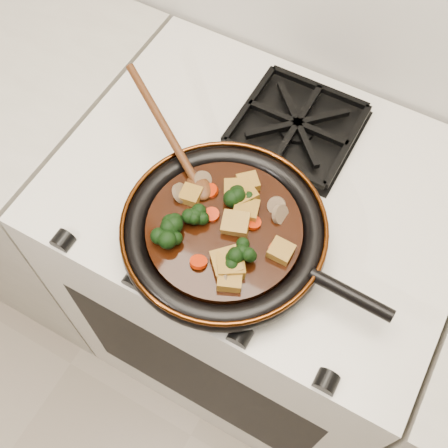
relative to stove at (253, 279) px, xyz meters
The scene contains 33 objects.
stove is the anchor object (origin of this frame).
burner_grate_front 0.48m from the stove, 90.00° to the right, with size 0.23×0.23×0.03m, color black, non-canonical shape.
burner_grate_back 0.48m from the stove, 90.00° to the left, with size 0.23×0.23×0.03m, color black, non-canonical shape.
skillet 0.51m from the stove, 90.63° to the right, with size 0.48×0.35×0.05m.
braising_sauce 0.52m from the stove, 91.45° to the right, with size 0.26×0.26×0.02m, color black.
tofu_cube_0 0.54m from the stove, 123.49° to the right, with size 0.03×0.03×0.02m, color olive.
tofu_cube_1 0.56m from the stove, 78.68° to the right, with size 0.04×0.04×0.02m, color olive.
tofu_cube_2 0.57m from the stove, 77.39° to the right, with size 0.04×0.04×0.02m, color olive.
tofu_cube_3 0.54m from the stove, 84.59° to the right, with size 0.04×0.04×0.02m, color olive.
tofu_cube_4 0.52m from the stove, 91.01° to the right, with size 0.04×0.04×0.02m, color olive.
tofu_cube_5 0.52m from the stove, 103.10° to the right, with size 0.04×0.04×0.02m, color olive.
tofu_cube_6 0.55m from the stove, 55.26° to the right, with size 0.04×0.03×0.02m, color olive.
tofu_cube_7 0.56m from the stove, 80.52° to the right, with size 0.04×0.05×0.02m, color olive.
tofu_cube_8 0.52m from the stove, 98.14° to the right, with size 0.04×0.03×0.02m, color olive.
tofu_cube_9 0.56m from the stove, 79.51° to the right, with size 0.03×0.04×0.02m, color olive.
tofu_cube_10 0.53m from the stove, 81.86° to the right, with size 0.04×0.04×0.02m, color olive.
broccoli_floret_0 0.56m from the stove, 110.08° to the right, with size 0.06×0.06×0.05m, color black, non-canonical shape.
broccoli_floret_1 0.53m from the stove, 92.16° to the right, with size 0.06×0.06×0.05m, color black, non-canonical shape.
broccoli_floret_2 0.56m from the stove, 75.61° to the right, with size 0.06×0.06×0.05m, color black, non-canonical shape.
broccoli_floret_3 0.56m from the stove, 108.67° to the right, with size 0.06×0.06×0.05m, color black, non-canonical shape.
broccoli_floret_4 0.55m from the stove, 72.91° to the right, with size 0.05×0.05×0.06m, color black, non-canonical shape.
broccoli_floret_5 0.54m from the stove, 108.14° to the right, with size 0.06×0.06×0.05m, color black, non-canonical shape.
carrot_coin_0 0.53m from the stove, 103.12° to the right, with size 0.03×0.03×0.01m, color #B12204.
carrot_coin_1 0.54m from the stove, 56.86° to the right, with size 0.03×0.03×0.01m, color #B12204.
carrot_coin_2 0.56m from the stove, 91.87° to the right, with size 0.03×0.03×0.01m, color #B12204.
carrot_coin_3 0.53m from the stove, 73.38° to the right, with size 0.03×0.03×0.01m, color #B12204.
carrot_coin_4 0.53m from the stove, 120.28° to the right, with size 0.03×0.03×0.01m, color #B12204.
mushroom_slice_0 0.52m from the stove, 51.69° to the right, with size 0.03×0.03×0.01m, color brown.
mushroom_slice_1 0.53m from the stove, 50.26° to the right, with size 0.03×0.03×0.01m, color brown.
mushroom_slice_2 0.53m from the stove, 132.51° to the right, with size 0.03×0.03×0.01m, color brown.
mushroom_slice_3 0.57m from the stove, 77.42° to the right, with size 0.03×0.03×0.01m, color brown.
mushroom_slice_4 0.54m from the stove, 127.65° to the right, with size 0.04×0.04×0.01m, color brown.
wooden_spoon 0.55m from the stove, 157.03° to the right, with size 0.16×0.11×0.26m.
Camera 1 is at (0.21, 1.16, 1.77)m, focal length 45.00 mm.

